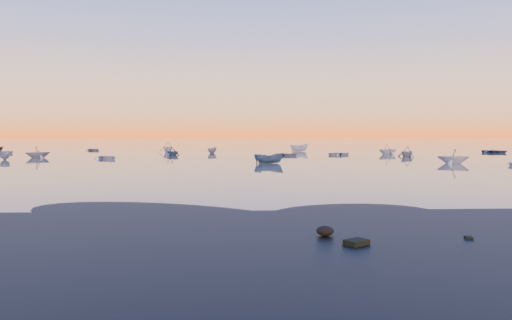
{
  "coord_description": "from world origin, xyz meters",
  "views": [
    {
      "loc": [
        -3.73,
        -25.5,
        3.56
      ],
      "look_at": [
        -0.92,
        28.0,
        0.71
      ],
      "focal_mm": 35.0,
      "sensor_mm": 36.0,
      "label": 1
    }
  ],
  "objects": [
    {
      "name": "moored_fleet",
      "position": [
        0.0,
        53.0,
        0.0
      ],
      "size": [
        124.0,
        58.0,
        1.2
      ],
      "primitive_type": null,
      "color": "silver",
      "rests_on": "ground"
    },
    {
      "name": "ground",
      "position": [
        0.0,
        100.0,
        0.0
      ],
      "size": [
        600.0,
        600.0,
        0.0
      ],
      "primitive_type": "plane",
      "color": "#6B5F59",
      "rests_on": "ground"
    },
    {
      "name": "mud_lobes",
      "position": [
        0.0,
        -1.0,
        0.01
      ],
      "size": [
        140.0,
        6.0,
        0.07
      ],
      "primitive_type": null,
      "color": "black",
      "rests_on": "ground"
    },
    {
      "name": "boat_near_left",
      "position": [
        -20.85,
        45.21,
        0.0
      ],
      "size": [
        3.85,
        3.69,
        0.94
      ],
      "primitive_type": "imported",
      "rotation": [
        0.0,
        0.0,
        0.74
      ],
      "color": "silver",
      "rests_on": "ground"
    },
    {
      "name": "boat_near_center",
      "position": [
        0.92,
        33.83,
        0.0
      ],
      "size": [
        1.75,
        3.65,
        1.23
      ],
      "primitive_type": "imported",
      "rotation": [
        0.0,
        0.0,
        1.5
      ],
      "color": "#365368",
      "rests_on": "ground"
    }
  ]
}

